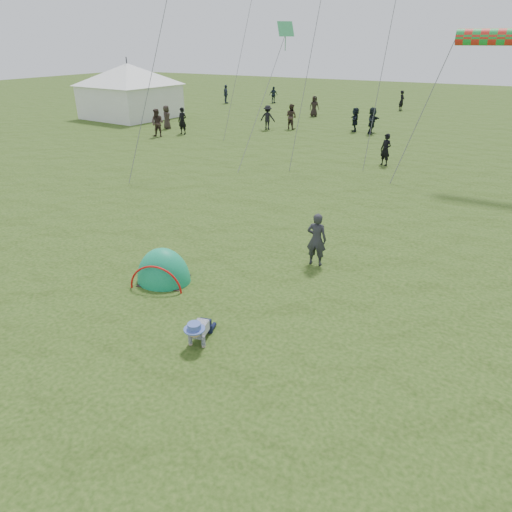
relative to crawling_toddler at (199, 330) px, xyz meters
The scene contains 18 objects.
ground 0.75m from the crawling_toddler, 31.34° to the left, with size 140.00×140.00×0.00m, color #1C380D.
crawling_toddler is the anchor object (origin of this frame).
popup_tent 3.03m from the crawling_toddler, 143.75° to the left, with size 1.46×1.20×1.88m, color #0B8559.
standing_adult 4.77m from the crawling_toddler, 81.06° to the left, with size 0.57×0.37×1.56m, color #2A2A30.
event_marquee 32.74m from the crawling_toddler, 135.22° to the left, with size 6.54×6.54×4.50m, color white, non-canonical shape.
crowd_person_0 38.39m from the crawling_toddler, 96.81° to the left, with size 0.63×0.42×1.74m, color black.
crowd_person_1 23.53m from the crawling_toddler, 132.07° to the left, with size 0.87×0.68×1.80m, color #3B2A27.
crowd_person_2 41.07m from the crawling_toddler, 114.85° to the left, with size 0.94×0.39×1.60m, color #1D2937.
crowd_person_3 25.75m from the crawling_toddler, 114.46° to the left, with size 1.09×0.62×1.68m, color black.
crowd_person_4 26.47m from the crawling_toddler, 130.46° to the left, with size 0.80×0.52×1.64m, color #322824.
crowd_person_5 26.22m from the crawling_toddler, 100.88° to the left, with size 1.51×0.48×1.62m, color black.
crowd_person_6 24.20m from the crawling_toddler, 128.06° to the left, with size 0.64×0.42×1.76m, color black.
crowd_person_7 26.17m from the crawling_toddler, 110.79° to the left, with size 0.85×0.66×1.75m, color #3D2F28.
crowd_person_8 40.73m from the crawling_toddler, 121.61° to the left, with size 1.05×0.44×1.79m, color #2A3243.
crowd_person_10 32.46m from the crawling_toddler, 108.18° to the left, with size 0.81×0.53×1.66m, color black.
crowd_person_11 25.70m from the crawling_toddler, 98.16° to the left, with size 1.64×0.52×1.76m, color black.
crowd_person_12 17.16m from the crawling_toddler, 91.86° to the left, with size 0.58×0.38×1.60m, color black.
diamond_kite_3 19.34m from the crawling_toddler, 110.43° to the left, with size 0.83×0.83×0.00m, color #359E59.
Camera 1 is at (4.39, -6.81, 5.86)m, focal length 32.00 mm.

